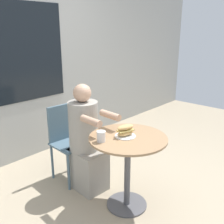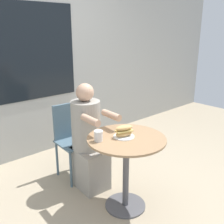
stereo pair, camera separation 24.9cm
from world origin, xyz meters
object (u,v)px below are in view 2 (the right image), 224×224
cafe_table (126,157)px  sandwich_on_plate (124,132)px  diner_chair (71,134)px  seated_diner (88,143)px  drink_cup (98,136)px

cafe_table → sandwich_on_plate: 0.25m
cafe_table → diner_chair: 0.88m
cafe_table → diner_chair: diner_chair is taller
cafe_table → sandwich_on_plate: size_ratio=3.80×
seated_diner → cafe_table: bearing=98.2°
cafe_table → seated_diner: bearing=94.5°
cafe_table → diner_chair: bearing=92.3°
cafe_table → sandwich_on_plate: bearing=102.1°
diner_chair → seated_diner: 0.34m
drink_cup → cafe_table: bearing=-25.2°
diner_chair → seated_diner: size_ratio=0.74×
diner_chair → drink_cup: bearing=78.8°
diner_chair → sandwich_on_plate: diner_chair is taller
seated_diner → sandwich_on_plate: size_ratio=5.99×
diner_chair → drink_cup: diner_chair is taller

